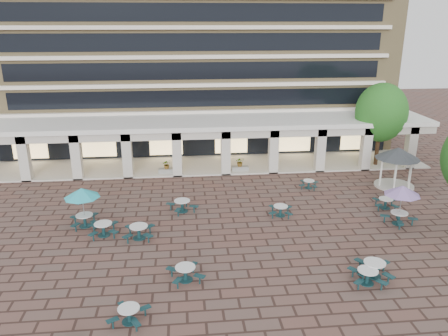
{
  "coord_description": "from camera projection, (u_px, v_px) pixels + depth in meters",
  "views": [
    {
      "loc": [
        -1.66,
        -23.83,
        12.8
      ],
      "look_at": [
        1.03,
        3.0,
        3.73
      ],
      "focal_mm": 35.0,
      "sensor_mm": 36.0,
      "label": 1
    }
  ],
  "objects": [
    {
      "name": "planter_left",
      "position": [
        167.0,
        168.0,
        38.42
      ],
      "size": [
        1.5,
        0.72,
        1.31
      ],
      "color": "gray",
      "rests_on": "ground"
    },
    {
      "name": "picnic_table_4",
      "position": [
        82.0,
        194.0,
        28.01
      ],
      "size": [
        2.31,
        2.31,
        2.67
      ],
      "rotation": [
        0.0,
        0.0,
        0.25
      ],
      "color": "#13353A",
      "rests_on": "ground"
    },
    {
      "name": "picnic_table_5",
      "position": [
        185.0,
        272.0,
        22.6
      ],
      "size": [
        2.09,
        2.09,
        0.8
      ],
      "rotation": [
        0.0,
        0.0,
        0.27
      ],
      "color": "#13353A",
      "rests_on": "ground"
    },
    {
      "name": "picnic_table_2",
      "position": [
        367.0,
        275.0,
        22.32
      ],
      "size": [
        1.93,
        1.93,
        0.79
      ],
      "rotation": [
        0.0,
        0.0,
        -0.14
      ],
      "color": "#13353A",
      "rests_on": "ground"
    },
    {
      "name": "picnic_table_7",
      "position": [
        386.0,
        202.0,
        31.38
      ],
      "size": [
        1.97,
        1.97,
        0.75
      ],
      "rotation": [
        0.0,
        0.0,
        -0.26
      ],
      "color": "#13353A",
      "rests_on": "ground"
    },
    {
      "name": "picnic_table_3",
      "position": [
        374.0,
        268.0,
        22.93
      ],
      "size": [
        2.23,
        2.23,
        0.86
      ],
      "rotation": [
        0.0,
        0.0,
        -0.26
      ],
      "color": "#13353A",
      "rests_on": "ground"
    },
    {
      "name": "picnic_table_10",
      "position": [
        309.0,
        183.0,
        35.19
      ],
      "size": [
        1.82,
        1.82,
        0.67
      ],
      "rotation": [
        0.0,
        0.0,
        -0.37
      ],
      "color": "#13353A",
      "rests_on": "ground"
    },
    {
      "name": "ground",
      "position": [
        212.0,
        242.0,
        26.71
      ],
      "size": [
        120.0,
        120.0,
        0.0
      ],
      "primitive_type": "plane",
      "color": "brown",
      "rests_on": "ground"
    },
    {
      "name": "gazebo",
      "position": [
        397.0,
        158.0,
        34.92
      ],
      "size": [
        3.5,
        3.5,
        3.26
      ],
      "rotation": [
        0.0,
        0.0,
        0.05
      ],
      "color": "beige",
      "rests_on": "ground"
    },
    {
      "name": "picnic_table_12",
      "position": [
        182.0,
        205.0,
        30.84
      ],
      "size": [
        2.32,
        2.32,
        0.84
      ],
      "rotation": [
        0.0,
        0.0,
        0.44
      ],
      "color": "#13353A",
      "rests_on": "ground"
    },
    {
      "name": "picnic_table_0",
      "position": [
        129.0,
        314.0,
        19.45
      ],
      "size": [
        1.96,
        1.96,
        0.74
      ],
      "rotation": [
        0.0,
        0.0,
        -0.28
      ],
      "color": "#13353A",
      "rests_on": "ground"
    },
    {
      "name": "planter_right",
      "position": [
        240.0,
        165.0,
        39.02
      ],
      "size": [
        1.5,
        0.7,
        1.36
      ],
      "color": "gray",
      "rests_on": "ground"
    },
    {
      "name": "picnic_table_9",
      "position": [
        103.0,
        228.0,
        27.36
      ],
      "size": [
        2.07,
        2.07,
        0.84
      ],
      "rotation": [
        0.0,
        0.0,
        0.15
      ],
      "color": "#13353A",
      "rests_on": "ground"
    },
    {
      "name": "picnic_table_8",
      "position": [
        139.0,
        231.0,
        26.98
      ],
      "size": [
        1.93,
        1.93,
        0.85
      ],
      "rotation": [
        0.0,
        0.0,
        -0.01
      ],
      "color": "#13353A",
      "rests_on": "ground"
    },
    {
      "name": "picnic_table_11",
      "position": [
        402.0,
        192.0,
        28.35
      ],
      "size": [
        2.34,
        2.34,
        2.7
      ],
      "rotation": [
        0.0,
        0.0,
        0.42
      ],
      "color": "#13353A",
      "rests_on": "ground"
    },
    {
      "name": "apartment_building",
      "position": [
        194.0,
        23.0,
        46.71
      ],
      "size": [
        40.0,
        15.5,
        25.2
      ],
      "color": "tan",
      "rests_on": "ground"
    },
    {
      "name": "retail_arcade",
      "position": [
        200.0,
        135.0,
        39.71
      ],
      "size": [
        42.0,
        6.6,
        4.4
      ],
      "color": "white",
      "rests_on": "ground"
    },
    {
      "name": "picnic_table_13",
      "position": [
        281.0,
        210.0,
        30.17
      ],
      "size": [
        1.88,
        1.88,
        0.74
      ],
      "rotation": [
        0.0,
        0.0,
        -0.2
      ],
      "color": "#13353A",
      "rests_on": "ground"
    },
    {
      "name": "tree_east_c",
      "position": [
        381.0,
        113.0,
        39.25
      ],
      "size": [
        4.62,
        4.62,
        7.7
      ],
      "color": "#412C1A",
      "rests_on": "ground"
    }
  ]
}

